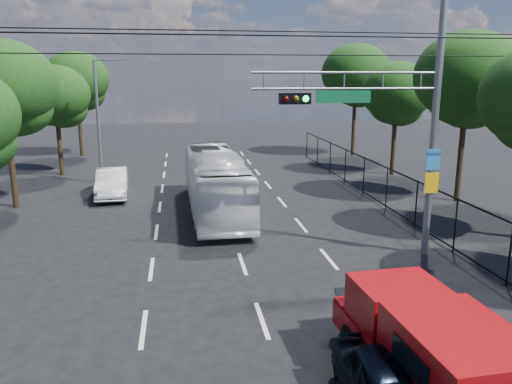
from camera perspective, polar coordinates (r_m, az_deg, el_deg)
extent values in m
cube|color=beige|center=(13.20, -12.75, -15.00)|extent=(0.12, 2.00, 0.01)
cube|color=beige|center=(16.83, -11.86, -8.58)|extent=(0.12, 2.00, 0.01)
cube|color=beige|center=(20.59, -11.31, -4.48)|extent=(0.12, 2.00, 0.01)
cube|color=beige|center=(24.43, -10.94, -1.65)|extent=(0.12, 2.00, 0.01)
cube|color=beige|center=(28.32, -10.67, 0.40)|extent=(0.12, 2.00, 0.01)
cube|color=beige|center=(32.23, -10.46, 1.96)|extent=(0.12, 2.00, 0.01)
cube|color=beige|center=(36.17, -10.30, 3.18)|extent=(0.12, 2.00, 0.01)
cube|color=beige|center=(40.11, -10.17, 4.16)|extent=(0.12, 2.00, 0.01)
cube|color=beige|center=(13.30, 0.68, -14.42)|extent=(0.12, 2.00, 0.01)
cube|color=beige|center=(16.90, -1.56, -8.19)|extent=(0.12, 2.00, 0.01)
cube|color=beige|center=(20.66, -2.96, -4.18)|extent=(0.12, 2.00, 0.01)
cube|color=beige|center=(24.49, -3.91, -1.41)|extent=(0.12, 2.00, 0.01)
cube|color=beige|center=(28.37, -4.61, 0.61)|extent=(0.12, 2.00, 0.01)
cube|color=beige|center=(32.27, -5.13, 2.14)|extent=(0.12, 2.00, 0.01)
cube|color=beige|center=(36.20, -5.55, 3.34)|extent=(0.12, 2.00, 0.01)
cube|color=beige|center=(40.14, -5.88, 4.30)|extent=(0.12, 2.00, 0.01)
cube|color=beige|center=(14.05, 13.17, -13.19)|extent=(0.12, 2.00, 0.01)
cube|color=beige|center=(17.50, 8.32, -7.56)|extent=(0.12, 2.00, 0.01)
cube|color=beige|center=(21.15, 5.17, -3.80)|extent=(0.12, 2.00, 0.01)
cube|color=beige|center=(24.91, 2.98, -1.14)|extent=(0.12, 2.00, 0.01)
cube|color=beige|center=(28.73, 1.37, 0.81)|extent=(0.12, 2.00, 0.01)
cube|color=beige|center=(32.59, 0.14, 2.30)|extent=(0.12, 2.00, 0.01)
cube|color=beige|center=(36.49, -0.83, 3.48)|extent=(0.12, 2.00, 0.01)
cube|color=beige|center=(40.40, -1.61, 4.42)|extent=(0.12, 2.00, 0.01)
cylinder|color=slate|center=(17.81, 19.78, 7.87)|extent=(0.24, 0.24, 9.50)
cylinder|color=slate|center=(16.51, 10.42, 13.27)|extent=(6.20, 0.08, 0.08)
cylinder|color=slate|center=(16.51, 10.35, 11.54)|extent=(6.20, 0.08, 0.08)
cube|color=black|center=(16.06, 4.45, 10.60)|extent=(1.00, 0.28, 0.35)
sphere|color=#3F0505|center=(15.84, 3.43, 10.58)|extent=(0.20, 0.20, 0.20)
sphere|color=#4C3805|center=(15.91, 4.58, 10.57)|extent=(0.20, 0.20, 0.20)
sphere|color=#0CE533|center=(15.99, 5.71, 10.56)|extent=(0.20, 0.20, 0.20)
cube|color=#0C542F|center=(16.49, 9.97, 10.68)|extent=(1.80, 0.05, 0.40)
cube|color=#256EB0|center=(17.84, 19.59, 3.51)|extent=(0.50, 0.04, 0.70)
cube|color=#E0A90B|center=(17.98, 19.40, 0.99)|extent=(0.50, 0.04, 0.70)
cylinder|color=slate|center=(17.48, 18.33, 12.00)|extent=(0.05, 0.05, 0.50)
cylinder|color=slate|center=(16.94, 14.31, 12.23)|extent=(0.05, 0.05, 0.50)
cylinder|color=slate|center=(16.48, 10.05, 12.42)|extent=(0.05, 0.05, 0.50)
cylinder|color=slate|center=(16.11, 5.55, 12.54)|extent=(0.05, 0.05, 0.50)
cylinder|color=slate|center=(15.84, 0.88, 12.59)|extent=(0.05, 0.05, 0.50)
cylinder|color=slate|center=(30.09, -17.57, 7.51)|extent=(0.18, 0.18, 7.00)
cylinder|color=slate|center=(29.87, -16.49, 14.28)|extent=(1.60, 0.09, 0.09)
cube|color=slate|center=(29.77, -14.72, 14.39)|extent=(0.60, 0.22, 0.15)
cylinder|color=black|center=(13.80, -0.66, 17.49)|extent=(22.00, 0.04, 0.04)
cylinder|color=black|center=(17.29, -2.38, 17.94)|extent=(22.00, 0.04, 0.04)
cylinder|color=black|center=(18.74, -2.89, 15.42)|extent=(22.00, 0.04, 0.04)
cube|color=black|center=(22.22, 16.88, 1.68)|extent=(0.04, 34.00, 0.06)
cube|color=black|center=(22.63, 16.58, -2.78)|extent=(0.04, 34.00, 0.06)
cylinder|color=black|center=(16.64, 27.01, -6.39)|extent=(0.06, 0.06, 2.00)
cylinder|color=black|center=(19.02, 21.82, -3.54)|extent=(0.06, 0.06, 2.00)
cylinder|color=black|center=(21.55, 17.84, -1.32)|extent=(0.06, 0.06, 2.00)
cylinder|color=black|center=(24.19, 14.72, 0.42)|extent=(0.06, 0.06, 2.00)
cylinder|color=black|center=(26.91, 12.22, 1.82)|extent=(0.06, 0.06, 2.00)
cylinder|color=black|center=(29.68, 10.17, 2.96)|extent=(0.06, 0.06, 2.00)
cylinder|color=black|center=(32.49, 8.48, 3.90)|extent=(0.06, 0.06, 2.00)
cylinder|color=black|center=(35.33, 7.05, 4.69)|extent=(0.06, 0.06, 2.00)
cylinder|color=black|center=(38.19, 5.84, 5.36)|extent=(0.06, 0.06, 2.00)
cylinder|color=black|center=(26.74, 22.36, 4.06)|extent=(0.28, 0.28, 4.76)
ellipsoid|color=#13330E|center=(26.47, 23.08, 12.07)|extent=(5.10, 5.10, 4.33)
ellipsoid|color=#13330E|center=(26.96, 23.25, 9.52)|extent=(3.40, 3.40, 2.72)
ellipsoid|color=#13330E|center=(26.14, 22.44, 9.88)|extent=(3.23, 3.23, 2.58)
cylinder|color=black|center=(32.75, 15.45, 5.44)|extent=(0.28, 0.28, 4.03)
ellipsoid|color=#13330E|center=(32.50, 15.80, 10.98)|extent=(4.32, 4.32, 3.67)
ellipsoid|color=#13330E|center=(32.98, 16.11, 9.23)|extent=(2.88, 2.88, 2.30)
ellipsoid|color=#13330E|center=(32.21, 15.27, 9.46)|extent=(2.74, 2.74, 2.19)
cylinder|color=black|center=(40.15, 11.11, 7.66)|extent=(0.28, 0.28, 4.93)
ellipsoid|color=#13330E|center=(39.98, 11.36, 13.19)|extent=(5.28, 5.28, 4.49)
ellipsoid|color=#13330E|center=(40.42, 11.68, 11.43)|extent=(3.52, 3.52, 2.82)
ellipsoid|color=#13330E|center=(39.69, 10.91, 11.69)|extent=(3.34, 3.34, 2.68)
cylinder|color=black|center=(26.14, -26.16, 3.20)|extent=(0.28, 0.28, 4.48)
ellipsoid|color=#13330E|center=(25.85, -26.96, 10.90)|extent=(4.80, 4.80, 4.08)
ellipsoid|color=#13330E|center=(26.06, -25.66, 8.56)|extent=(3.20, 3.20, 2.56)
cylinder|color=black|center=(33.73, -21.53, 5.12)|extent=(0.28, 0.28, 3.92)
ellipsoid|color=#13330E|center=(33.48, -21.98, 10.33)|extent=(4.20, 4.20, 3.57)
ellipsoid|color=#13330E|center=(33.74, -21.05, 8.75)|extent=(2.80, 2.80, 2.24)
ellipsoid|color=#13330E|center=(33.41, -22.52, 8.84)|extent=(2.66, 2.66, 2.13)
cylinder|color=black|center=(41.52, -19.48, 7.10)|extent=(0.28, 0.28, 4.59)
ellipsoid|color=#13330E|center=(41.34, -19.87, 12.07)|extent=(4.92, 4.92, 4.18)
ellipsoid|color=#13330E|center=(41.58, -19.12, 10.55)|extent=(3.28, 3.28, 2.62)
ellipsoid|color=#13330E|center=(41.23, -20.30, 10.67)|extent=(3.12, 3.12, 2.49)
cylinder|color=black|center=(11.91, 10.83, -16.29)|extent=(0.30, 0.72, 0.70)
cylinder|color=black|center=(12.61, 18.28, -14.99)|extent=(0.30, 0.72, 0.70)
cube|color=maroon|center=(10.93, 18.52, -18.05)|extent=(2.17, 5.11, 0.56)
cube|color=maroon|center=(12.63, 13.33, -12.81)|extent=(1.88, 0.65, 0.55)
cube|color=black|center=(12.75, 12.88, -11.29)|extent=(1.73, 0.49, 0.31)
cube|color=maroon|center=(11.47, 15.87, -12.15)|extent=(1.89, 1.65, 0.95)
cube|color=black|center=(10.86, 17.75, -13.49)|extent=(1.56, 0.13, 0.55)
cube|color=maroon|center=(9.73, 22.25, -17.03)|extent=(2.00, 2.65, 1.05)
cube|color=black|center=(10.24, 26.83, -15.74)|extent=(0.10, 1.21, 0.45)
cube|color=black|center=(9.27, 17.16, -18.01)|extent=(0.10, 1.21, 0.45)
imported|color=silver|center=(22.89, -4.63, 1.07)|extent=(2.54, 9.93, 2.75)
imported|color=white|center=(26.97, -16.13, 1.01)|extent=(1.85, 4.44, 1.43)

